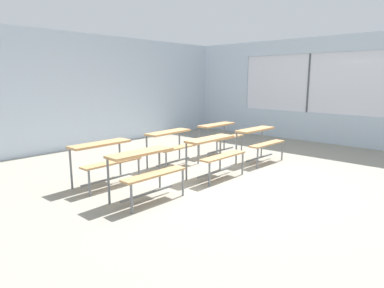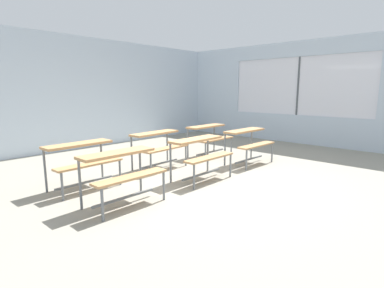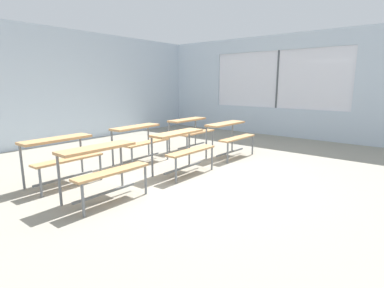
{
  "view_description": "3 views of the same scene",
  "coord_description": "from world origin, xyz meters",
  "px_view_note": "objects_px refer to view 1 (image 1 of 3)",
  "views": [
    {
      "loc": [
        -4.59,
        -3.67,
        1.83
      ],
      "look_at": [
        0.12,
        0.67,
        0.57
      ],
      "focal_mm": 30.98,
      "sensor_mm": 36.0,
      "label": 1
    },
    {
      "loc": [
        -3.8,
        -3.3,
        1.6
      ],
      "look_at": [
        -0.12,
        0.09,
        0.69
      ],
      "focal_mm": 28.0,
      "sensor_mm": 36.0,
      "label": 2
    },
    {
      "loc": [
        -3.8,
        -3.3,
        1.6
      ],
      "look_at": [
        0.32,
        0.04,
        0.52
      ],
      "focal_mm": 28.0,
      "sensor_mm": 36.0,
      "label": 3
    }
  ],
  "objects_px": {
    "desk_bench_r0c2": "(259,137)",
    "desk_bench_r1c0": "(104,154)",
    "desk_bench_r0c1": "(214,148)",
    "desk_bench_r1c2": "(220,132)",
    "desk_bench_r0c0": "(145,164)",
    "desk_bench_r1c1": "(172,140)"
  },
  "relations": [
    {
      "from": "desk_bench_r1c2",
      "to": "desk_bench_r0c1",
      "type": "bearing_deg",
      "value": -145.19
    },
    {
      "from": "desk_bench_r0c0",
      "to": "desk_bench_r1c2",
      "type": "xyz_separation_m",
      "value": [
        3.25,
        1.09,
        0.0
      ]
    },
    {
      "from": "desk_bench_r0c0",
      "to": "desk_bench_r1c0",
      "type": "bearing_deg",
      "value": 92.05
    },
    {
      "from": "desk_bench_r1c2",
      "to": "desk_bench_r0c0",
      "type": "bearing_deg",
      "value": -161.34
    },
    {
      "from": "desk_bench_r0c0",
      "to": "desk_bench_r1c2",
      "type": "distance_m",
      "value": 3.43
    },
    {
      "from": "desk_bench_r0c1",
      "to": "desk_bench_r1c2",
      "type": "relative_size",
      "value": 1.0
    },
    {
      "from": "desk_bench_r0c0",
      "to": "desk_bench_r0c1",
      "type": "xyz_separation_m",
      "value": [
        1.64,
        -0.03,
        0.0
      ]
    },
    {
      "from": "desk_bench_r0c0",
      "to": "desk_bench_r1c2",
      "type": "relative_size",
      "value": 1.0
    },
    {
      "from": "desk_bench_r0c1",
      "to": "desk_bench_r1c1",
      "type": "height_order",
      "value": "same"
    },
    {
      "from": "desk_bench_r0c2",
      "to": "desk_bench_r1c2",
      "type": "xyz_separation_m",
      "value": [
        0.02,
        1.12,
        0.0
      ]
    },
    {
      "from": "desk_bench_r0c2",
      "to": "desk_bench_r1c2",
      "type": "distance_m",
      "value": 1.12
    },
    {
      "from": "desk_bench_r0c2",
      "to": "desk_bench_r1c0",
      "type": "bearing_deg",
      "value": 163.5
    },
    {
      "from": "desk_bench_r0c2",
      "to": "desk_bench_r1c2",
      "type": "bearing_deg",
      "value": 90.74
    },
    {
      "from": "desk_bench_r1c0",
      "to": "desk_bench_r1c1",
      "type": "relative_size",
      "value": 0.99
    },
    {
      "from": "desk_bench_r0c0",
      "to": "desk_bench_r1c1",
      "type": "height_order",
      "value": "same"
    },
    {
      "from": "desk_bench_r0c1",
      "to": "desk_bench_r0c2",
      "type": "relative_size",
      "value": 0.98
    },
    {
      "from": "desk_bench_r0c2",
      "to": "desk_bench_r1c0",
      "type": "xyz_separation_m",
      "value": [
        -3.26,
        1.09,
        0.0
      ]
    },
    {
      "from": "desk_bench_r0c1",
      "to": "desk_bench_r1c2",
      "type": "xyz_separation_m",
      "value": [
        1.62,
        1.12,
        0.0
      ]
    },
    {
      "from": "desk_bench_r0c2",
      "to": "desk_bench_r1c1",
      "type": "distance_m",
      "value": 1.95
    },
    {
      "from": "desk_bench_r0c1",
      "to": "desk_bench_r1c0",
      "type": "height_order",
      "value": "same"
    },
    {
      "from": "desk_bench_r1c2",
      "to": "desk_bench_r1c0",
      "type": "bearing_deg",
      "value": -179.45
    },
    {
      "from": "desk_bench_r1c1",
      "to": "desk_bench_r1c0",
      "type": "bearing_deg",
      "value": 179.31
    }
  ]
}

